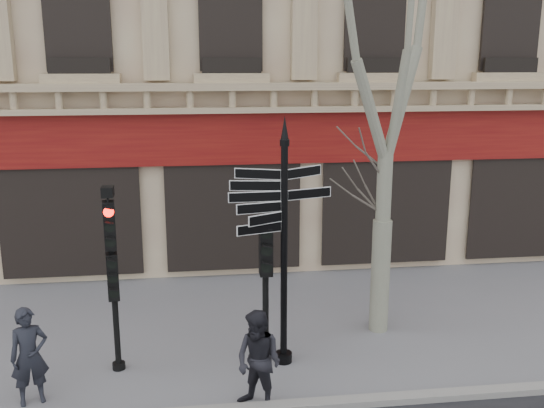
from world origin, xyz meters
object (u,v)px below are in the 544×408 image
at_px(traffic_signal_secondary, 265,263).
at_px(pedestrian_a, 29,356).
at_px(fingerpost, 284,202).
at_px(plane_tree, 392,9).
at_px(traffic_signal_main, 112,257).
at_px(pedestrian_b, 259,362).

distance_m(traffic_signal_secondary, pedestrian_a, 4.25).
height_order(fingerpost, plane_tree, plane_tree).
relative_size(fingerpost, traffic_signal_secondary, 1.71).
relative_size(traffic_signal_main, pedestrian_b, 2.03).
bearing_deg(pedestrian_a, pedestrian_b, -31.47).
height_order(fingerpost, pedestrian_a, fingerpost).
distance_m(fingerpost, pedestrian_a, 4.90).
bearing_deg(plane_tree, pedestrian_a, -163.18).
relative_size(traffic_signal_main, plane_tree, 0.37).
height_order(traffic_signal_secondary, pedestrian_b, traffic_signal_secondary).
distance_m(traffic_signal_secondary, pedestrian_b, 2.08).
height_order(plane_tree, pedestrian_b, plane_tree).
distance_m(traffic_signal_main, traffic_signal_secondary, 2.73).
height_order(plane_tree, pedestrian_a, plane_tree).
bearing_deg(fingerpost, traffic_signal_secondary, 130.93).
relative_size(traffic_signal_main, pedestrian_a, 2.06).
height_order(traffic_signal_main, pedestrian_b, traffic_signal_main).
height_order(fingerpost, traffic_signal_main, fingerpost).
xyz_separation_m(traffic_signal_secondary, pedestrian_b, (-0.32, -1.78, -1.02)).
relative_size(traffic_signal_main, traffic_signal_secondary, 1.27).
xyz_separation_m(traffic_signal_main, pedestrian_a, (-1.26, -0.94, -1.32)).
xyz_separation_m(fingerpost, traffic_signal_secondary, (-0.30, 0.28, -1.21)).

